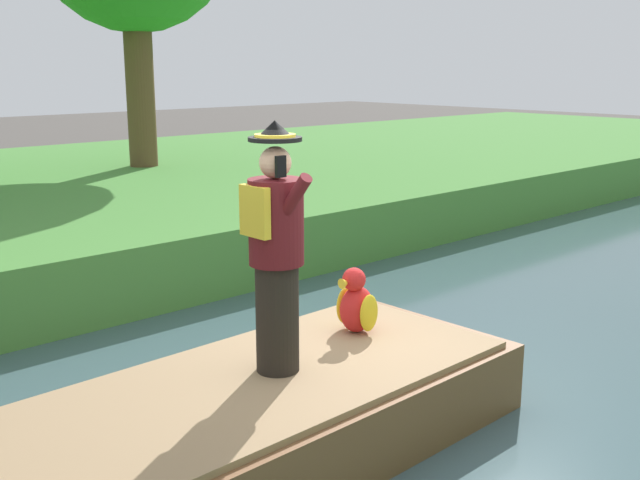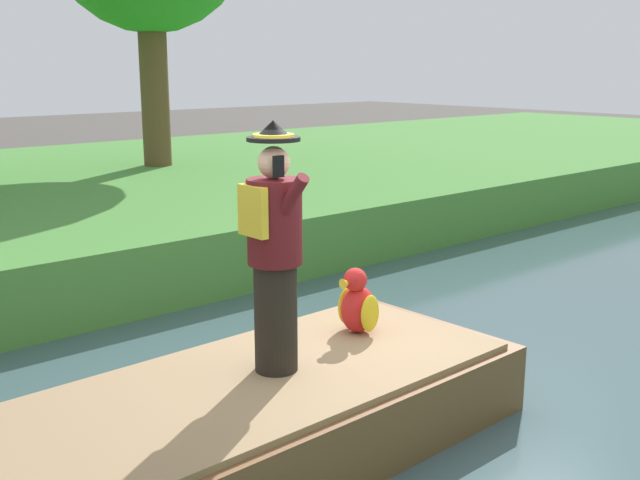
# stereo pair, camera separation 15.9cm
# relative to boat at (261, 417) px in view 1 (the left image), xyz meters

# --- Properties ---
(ground_plane) EXTENTS (80.00, 80.00, 0.00)m
(ground_plane) POSITION_rel_boat_xyz_m (0.00, 0.89, -0.40)
(ground_plane) COLOR #4C4742
(canal_water) EXTENTS (6.68, 48.00, 0.10)m
(canal_water) POSITION_rel_boat_xyz_m (0.00, 0.89, -0.35)
(canal_water) COLOR #3D565B
(canal_water) RESTS_ON ground
(boat) EXTENTS (1.87, 4.23, 0.61)m
(boat) POSITION_rel_boat_xyz_m (0.00, 0.00, 0.00)
(boat) COLOR brown
(boat) RESTS_ON canal_water
(person_pirate) EXTENTS (0.61, 0.42, 1.85)m
(person_pirate) POSITION_rel_boat_xyz_m (-0.02, 0.18, 1.23)
(person_pirate) COLOR black
(person_pirate) RESTS_ON boat
(parrot_plush) EXTENTS (0.36, 0.35, 0.57)m
(parrot_plush) POSITION_rel_boat_xyz_m (-0.22, 1.21, 0.55)
(parrot_plush) COLOR red
(parrot_plush) RESTS_ON boat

